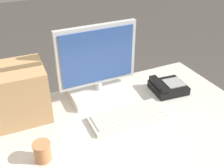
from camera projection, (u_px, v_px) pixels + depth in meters
monitor at (98, 71)px, 1.51m from camera, size 0.47×0.22×0.45m
keyboard at (128, 116)px, 1.41m from camera, size 0.42×0.17×0.03m
desk_phone at (167, 87)px, 1.63m from camera, size 0.22×0.20×0.08m
paper_cup_right at (42, 151)px, 1.15m from camera, size 0.08×0.08×0.09m
cardboard_box at (15, 94)px, 1.36m from camera, size 0.33×0.28×0.29m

